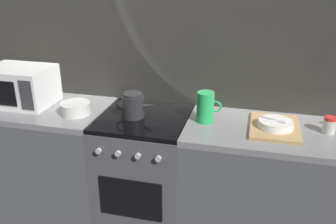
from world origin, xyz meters
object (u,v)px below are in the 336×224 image
(kettle, at_px, (133,105))
(pitcher, at_px, (206,107))
(spice_jar, at_px, (329,125))
(microwave, at_px, (20,86))
(stove_unit, at_px, (145,174))
(mixing_bowl, at_px, (75,108))
(dish_pile, at_px, (275,126))

(kettle, relative_size, pitcher, 1.42)
(pitcher, relative_size, spice_jar, 1.90)
(microwave, relative_size, spice_jar, 4.38)
(stove_unit, relative_size, mixing_bowl, 4.50)
(kettle, bearing_deg, spice_jar, 2.51)
(kettle, relative_size, spice_jar, 2.71)
(mixing_bowl, bearing_deg, dish_pile, 3.35)
(stove_unit, xyz_separation_m, microwave, (-0.93, 0.02, 0.59))
(pitcher, height_order, dish_pile, pitcher)
(dish_pile, bearing_deg, spice_jar, 4.82)
(dish_pile, bearing_deg, microwave, 179.68)
(kettle, bearing_deg, stove_unit, 14.91)
(pitcher, bearing_deg, stove_unit, -176.81)
(pitcher, bearing_deg, dish_pile, -1.65)
(pitcher, xyz_separation_m, spice_jar, (0.75, 0.01, -0.05))
(kettle, relative_size, mixing_bowl, 1.42)
(pitcher, bearing_deg, mixing_bowl, -174.17)
(microwave, height_order, spice_jar, microwave)
(kettle, bearing_deg, microwave, 177.55)
(stove_unit, relative_size, dish_pile, 2.25)
(stove_unit, relative_size, spice_jar, 8.57)
(pitcher, bearing_deg, kettle, -175.20)
(mixing_bowl, relative_size, pitcher, 1.00)
(stove_unit, xyz_separation_m, dish_pile, (0.85, 0.01, 0.47))
(kettle, height_order, spice_jar, kettle)
(stove_unit, distance_m, kettle, 0.54)
(spice_jar, bearing_deg, mixing_bowl, -176.37)
(spice_jar, bearing_deg, kettle, -177.49)
(stove_unit, bearing_deg, kettle, -165.09)
(pitcher, height_order, spice_jar, pitcher)
(kettle, distance_m, dish_pile, 0.92)
(kettle, bearing_deg, pitcher, 4.80)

